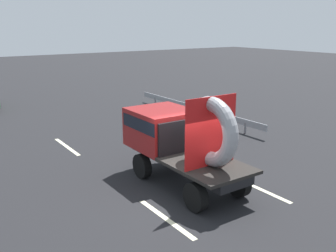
{
  "coord_description": "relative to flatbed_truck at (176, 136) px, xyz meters",
  "views": [
    {
      "loc": [
        -6.82,
        -8.59,
        5.17
      ],
      "look_at": [
        0.27,
        1.73,
        1.82
      ],
      "focal_mm": 40.45,
      "sensor_mm": 36.0,
      "label": 1
    }
  ],
  "objects": [
    {
      "name": "lane_dash_left_near",
      "position": [
        -1.81,
        -2.09,
        -1.57
      ],
      "size": [
        0.16,
        2.61,
        0.01
      ],
      "primitive_type": "cube",
      "rotation": [
        0.0,
        0.0,
        1.57
      ],
      "color": "beige",
      "rests_on": "ground_plane"
    },
    {
      "name": "flatbed_truck",
      "position": [
        0.0,
        0.0,
        0.0
      ],
      "size": [
        2.02,
        4.87,
        3.19
      ],
      "color": "black",
      "rests_on": "ground_plane"
    },
    {
      "name": "lane_dash_right_far",
      "position": [
        1.81,
        5.38,
        -1.57
      ],
      "size": [
        0.16,
        2.71,
        0.01
      ],
      "primitive_type": "cube",
      "rotation": [
        0.0,
        0.0,
        1.57
      ],
      "color": "beige",
      "rests_on": "ground_plane"
    },
    {
      "name": "lane_dash_right_near",
      "position": [
        1.81,
        -2.4,
        -1.57
      ],
      "size": [
        0.16,
        2.12,
        0.01
      ],
      "primitive_type": "cube",
      "rotation": [
        0.0,
        0.0,
        1.57
      ],
      "color": "beige",
      "rests_on": "ground_plane"
    },
    {
      "name": "ground_plane",
      "position": [
        -0.27,
        -1.28,
        -1.57
      ],
      "size": [
        120.0,
        120.0,
        0.0
      ],
      "primitive_type": "plane",
      "color": "black"
    },
    {
      "name": "guardrail",
      "position": [
        6.17,
        6.81,
        -1.05
      ],
      "size": [
        0.1,
        10.9,
        0.71
      ],
      "color": "gray",
      "rests_on": "ground_plane"
    },
    {
      "name": "lane_dash_left_far",
      "position": [
        -1.81,
        5.65,
        -1.57
      ],
      "size": [
        0.16,
        2.81,
        0.01
      ],
      "primitive_type": "cube",
      "rotation": [
        0.0,
        0.0,
        1.57
      ],
      "color": "beige",
      "rests_on": "ground_plane"
    }
  ]
}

